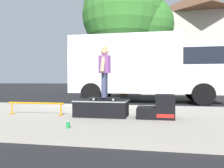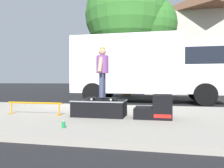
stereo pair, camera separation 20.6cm
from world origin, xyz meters
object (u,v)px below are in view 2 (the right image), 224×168
(skate_box, at_px, (100,108))
(soda_can, at_px, (63,125))
(kicker_ramp, at_px, (157,108))
(skateboard, at_px, (102,98))
(grind_rail, at_px, (35,105))
(skater_kid, at_px, (102,67))
(street_tree_main, at_px, (131,17))
(box_truck, at_px, (149,66))

(skate_box, xyz_separation_m, soda_can, (-0.27, -1.52, -0.15))
(kicker_ramp, distance_m, skateboard, 1.33)
(skateboard, relative_size, soda_can, 6.30)
(grind_rail, height_order, skater_kid, skater_kid)
(skater_kid, bearing_deg, skate_box, 165.98)
(kicker_ramp, xyz_separation_m, soda_can, (-1.66, -1.52, -0.17))
(street_tree_main, bearing_deg, skater_kid, -86.70)
(skateboard, relative_size, street_tree_main, 0.10)
(box_truck, bearing_deg, kicker_ramp, -84.49)
(kicker_ramp, relative_size, skater_kid, 0.69)
(kicker_ramp, bearing_deg, skate_box, 179.99)
(skateboard, xyz_separation_m, skater_kid, (0.00, -0.00, 0.75))
(grind_rail, relative_size, skater_kid, 1.22)
(skate_box, xyz_separation_m, skater_kid, (0.08, -0.02, 0.99))
(box_truck, bearing_deg, street_tree_main, 109.49)
(grind_rail, xyz_separation_m, street_tree_main, (1.27, 9.27, 4.68))
(grind_rail, relative_size, street_tree_main, 0.20)
(skateboard, height_order, street_tree_main, street_tree_main)
(grind_rail, relative_size, box_truck, 0.22)
(skate_box, bearing_deg, grind_rail, -177.06)
(street_tree_main, bearing_deg, soda_can, -89.04)
(skateboard, distance_m, box_truck, 5.65)
(skater_kid, bearing_deg, kicker_ramp, 0.85)
(grind_rail, bearing_deg, kicker_ramp, 1.62)
(skateboard, relative_size, box_truck, 0.11)
(skate_box, distance_m, street_tree_main, 10.33)
(skateboard, bearing_deg, grind_rail, -177.82)
(street_tree_main, bearing_deg, grind_rail, -97.81)
(skateboard, bearing_deg, soda_can, -103.18)
(skater_kid, relative_size, soda_can, 9.94)
(soda_can, bearing_deg, skater_kid, 76.82)
(kicker_ramp, distance_m, box_truck, 5.65)
(grind_rail, height_order, box_truck, box_truck)
(box_truck, bearing_deg, skater_kid, -98.16)
(soda_can, bearing_deg, skateboard, 76.82)
(kicker_ramp, bearing_deg, skater_kid, -179.15)
(skater_kid, relative_size, box_truck, 0.18)
(kicker_ramp, height_order, box_truck, box_truck)
(soda_can, xyz_separation_m, box_truck, (1.14, 6.98, 1.52))
(kicker_ramp, distance_m, grind_rail, 3.12)
(skate_box, height_order, soda_can, skate_box)
(street_tree_main, bearing_deg, box_truck, -70.51)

